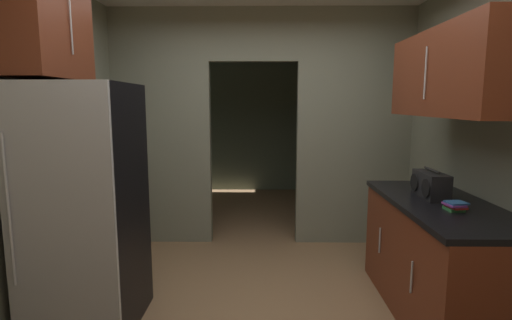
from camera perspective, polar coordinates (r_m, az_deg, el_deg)
kitchen_partition at (r=4.48m, az=1.11°, el=5.65°), size 3.36×0.12×2.65m
adjoining_room_shell at (r=6.41m, az=0.78°, el=5.68°), size 3.36×2.86×2.65m
refrigerator at (r=3.07m, az=-23.57°, el=-6.37°), size 0.71×0.77×1.75m
lower_cabinet_run at (r=3.35m, az=24.90°, el=-12.95°), size 0.69×1.61×0.89m
upper_cabinet_counterside at (r=3.14m, az=26.46°, el=11.22°), size 0.36×1.45×0.61m
upper_cabinet_fridgeside at (r=3.23m, az=-28.38°, el=17.81°), size 0.36×0.78×0.85m
boombox at (r=3.31m, az=23.96°, el=-3.32°), size 0.17×0.37×0.22m
book_stack at (r=3.00m, az=26.86°, el=-5.98°), size 0.15×0.14×0.06m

